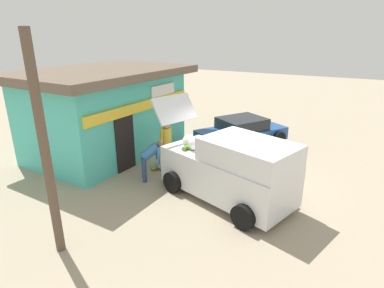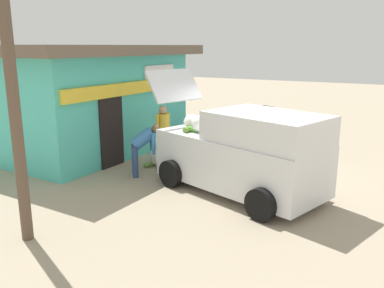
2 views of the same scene
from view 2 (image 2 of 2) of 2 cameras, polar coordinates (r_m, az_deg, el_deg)
The scene contains 9 objects.
ground_plane at distance 11.00m, azimuth 7.41°, elevation -4.27°, with size 60.00×60.00×0.00m, color tan.
storefront_bar at distance 13.53m, azimuth -14.39°, elevation 6.47°, with size 6.97×4.92×3.41m.
delivery_van at distance 9.33m, azimuth 7.38°, elevation -1.27°, with size 3.03×4.86×2.78m.
parked_sedan at distance 14.31m, azimuth 9.34°, elevation 2.27°, with size 4.28×3.57×1.22m.
vendor_standing at distance 11.69m, azimuth -4.14°, elevation 1.98°, with size 0.57×0.39×1.72m.
customer_bending at distance 10.69m, azimuth -7.04°, elevation -0.05°, with size 0.74×0.75×1.37m.
unloaded_banana_pile at distance 11.67m, azimuth -4.67°, elevation -1.98°, with size 0.85×0.92×0.48m.
paint_bucket at distance 13.60m, azimuth -1.19°, elevation 0.26°, with size 0.30×0.30×0.41m, color #BF3F33.
utility_pole at distance 7.33m, azimuth -23.97°, elevation 5.00°, with size 0.20×0.20×4.84m, color brown.
Camera 2 is at (-9.77, -3.76, 3.39)m, focal length 37.51 mm.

